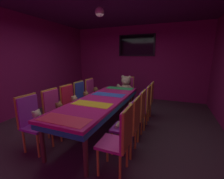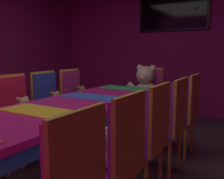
% 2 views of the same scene
% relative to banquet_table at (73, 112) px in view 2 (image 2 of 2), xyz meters
% --- Properties ---
extents(ground_plane, '(7.90, 7.90, 0.00)m').
position_rel_banquet_table_xyz_m(ground_plane, '(0.00, 0.00, -0.66)').
color(ground_plane, '#3F2D38').
extents(wall_back, '(5.20, 0.12, 2.80)m').
position_rel_banquet_table_xyz_m(wall_back, '(0.00, 3.20, 0.74)').
color(wall_back, '#8C1959').
rests_on(wall_back, ground_plane).
extents(banquet_table, '(0.90, 2.83, 0.75)m').
position_rel_banquet_table_xyz_m(banquet_table, '(0.00, 0.00, 0.00)').
color(banquet_table, '#C61E72').
rests_on(banquet_table, ground_plane).
extents(chair_left_2, '(0.42, 0.41, 0.98)m').
position_rel_banquet_table_xyz_m(chair_left_2, '(-0.82, -0.02, -0.06)').
color(chair_left_2, red).
rests_on(chair_left_2, ground_plane).
extents(teddy_left_2, '(0.24, 0.31, 0.29)m').
position_rel_banquet_table_xyz_m(teddy_left_2, '(-0.67, -0.02, -0.07)').
color(teddy_left_2, tan).
rests_on(teddy_left_2, chair_left_2).
extents(chair_left_3, '(0.42, 0.41, 0.98)m').
position_rel_banquet_table_xyz_m(chair_left_3, '(-0.84, 0.53, -0.06)').
color(chair_left_3, '#2D47B2').
rests_on(chair_left_3, ground_plane).
extents(teddy_left_3, '(0.23, 0.29, 0.28)m').
position_rel_banquet_table_xyz_m(teddy_left_3, '(-0.70, 0.53, -0.08)').
color(teddy_left_3, olive).
rests_on(teddy_left_3, chair_left_3).
extents(chair_left_4, '(0.42, 0.41, 0.98)m').
position_rel_banquet_table_xyz_m(chair_left_4, '(-0.84, 1.06, -0.06)').
color(chair_left_4, '#CC338C').
rests_on(chair_left_4, ground_plane).
extents(teddy_left_4, '(0.24, 0.31, 0.29)m').
position_rel_banquet_table_xyz_m(teddy_left_4, '(-0.69, 1.06, -0.07)').
color(teddy_left_4, brown).
rests_on(teddy_left_4, chair_left_4).
extents(chair_right_1, '(0.42, 0.41, 0.98)m').
position_rel_banquet_table_xyz_m(chair_right_1, '(0.82, -0.54, -0.06)').
color(chair_right_1, purple).
rests_on(chair_right_1, ground_plane).
extents(teddy_right_1, '(0.23, 0.29, 0.28)m').
position_rel_banquet_table_xyz_m(teddy_right_1, '(0.68, -0.54, -0.08)').
color(teddy_right_1, beige).
rests_on(teddy_right_1, chair_right_1).
extents(chair_right_2, '(0.42, 0.41, 0.98)m').
position_rel_banquet_table_xyz_m(chair_right_2, '(0.82, 0.00, -0.06)').
color(chair_right_2, purple).
rests_on(chair_right_2, ground_plane).
extents(teddy_right_2, '(0.24, 0.31, 0.29)m').
position_rel_banquet_table_xyz_m(teddy_right_2, '(0.67, 0.00, -0.07)').
color(teddy_right_2, tan).
rests_on(teddy_right_2, chair_right_2).
extents(chair_right_3, '(0.42, 0.41, 0.98)m').
position_rel_banquet_table_xyz_m(chair_right_3, '(0.84, 0.53, -0.06)').
color(chair_right_3, purple).
rests_on(chair_right_3, ground_plane).
extents(teddy_right_3, '(0.21, 0.28, 0.26)m').
position_rel_banquet_table_xyz_m(teddy_right_3, '(0.70, 0.53, -0.09)').
color(teddy_right_3, beige).
rests_on(teddy_right_3, chair_right_3).
extents(chair_right_4, '(0.42, 0.41, 0.98)m').
position_rel_banquet_table_xyz_m(chair_right_4, '(0.84, 1.09, -0.06)').
color(chair_right_4, purple).
rests_on(chair_right_4, ground_plane).
extents(teddy_right_4, '(0.22, 0.28, 0.27)m').
position_rel_banquet_table_xyz_m(teddy_right_4, '(0.70, 1.09, -0.08)').
color(teddy_right_4, olive).
rests_on(teddy_right_4, chair_right_4).
extents(throne_chair, '(0.41, 0.42, 0.98)m').
position_rel_banquet_table_xyz_m(throne_chair, '(0.00, 1.96, -0.06)').
color(throne_chair, '#CC338C').
rests_on(throne_chair, ground_plane).
extents(king_teddy_bear, '(0.61, 0.47, 0.58)m').
position_rel_banquet_table_xyz_m(king_teddy_bear, '(0.00, 1.79, 0.05)').
color(king_teddy_bear, beige).
rests_on(king_teddy_bear, throne_chair).
extents(wall_tv, '(1.38, 0.06, 0.80)m').
position_rel_banquet_table_xyz_m(wall_tv, '(0.00, 3.11, 1.39)').
color(wall_tv, black).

